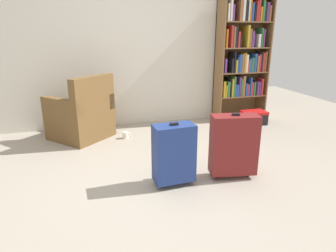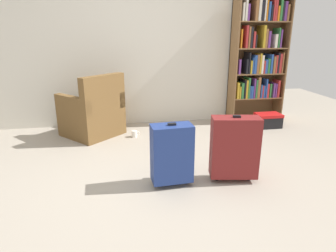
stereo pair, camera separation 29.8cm
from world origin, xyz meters
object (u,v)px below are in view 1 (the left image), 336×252
(mug, at_px, (126,135))
(suitcase_dark_red, at_px, (234,145))
(bookshelf, at_px, (242,56))
(storage_box, at_px, (254,117))
(suitcase_navy_blue, at_px, (174,153))
(armchair, at_px, (82,116))

(mug, xyz_separation_m, suitcase_dark_red, (0.91, -1.47, 0.31))
(bookshelf, xyz_separation_m, storage_box, (0.07, -0.40, -0.96))
(suitcase_navy_blue, bearing_deg, suitcase_dark_red, -0.86)
(mug, distance_m, suitcase_dark_red, 1.76)
(armchair, bearing_deg, mug, -19.07)
(armchair, height_order, suitcase_dark_red, armchair)
(suitcase_dark_red, bearing_deg, storage_box, 52.43)
(bookshelf, distance_m, mug, 2.35)
(armchair, distance_m, suitcase_dark_red, 2.24)
(mug, bearing_deg, bookshelf, 13.73)
(suitcase_navy_blue, distance_m, suitcase_dark_red, 0.63)
(bookshelf, height_order, suitcase_navy_blue, bookshelf)
(armchair, xyz_separation_m, mug, (0.57, -0.20, -0.27))
(bookshelf, height_order, armchair, bookshelf)
(armchair, relative_size, mug, 8.24)
(suitcase_navy_blue, xyz_separation_m, suitcase_dark_red, (0.63, -0.01, 0.02))
(storage_box, height_order, suitcase_navy_blue, suitcase_navy_blue)
(bookshelf, xyz_separation_m, suitcase_navy_blue, (-1.78, -1.97, -0.74))
(bookshelf, bearing_deg, suitcase_dark_red, -120.19)
(suitcase_navy_blue, height_order, suitcase_dark_red, suitcase_dark_red)
(armchair, relative_size, suitcase_navy_blue, 1.54)
(mug, relative_size, storage_box, 0.31)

